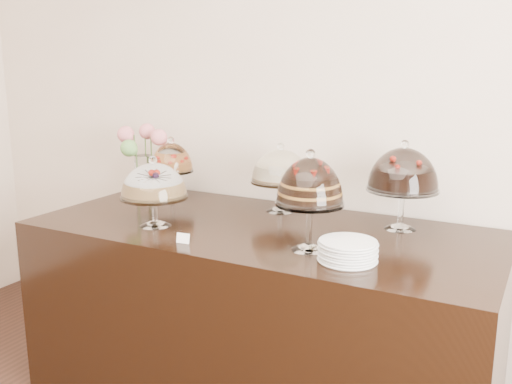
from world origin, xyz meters
The scene contains 10 objects.
wall_back centered at (0.00, 3.00, 1.50)m, with size 5.00×0.04×3.00m, color beige.
display_counter centered at (-0.10, 2.45, 0.45)m, with size 2.20×1.00×0.90m, color black.
cake_stand_sugar_sponge centered at (-0.56, 2.23, 1.11)m, with size 0.32×0.32×0.34m.
cake_stand_choco_layer centered at (0.23, 2.24, 1.17)m, with size 0.28×0.28×0.43m.
cake_stand_cheesecake centered at (-0.15, 2.76, 1.13)m, with size 0.31×0.31×0.36m.
cake_stand_dark_choco centered at (0.49, 2.73, 1.17)m, with size 0.33×0.33×0.42m.
cake_stand_fruit_tart centered at (-0.83, 2.74, 1.12)m, with size 0.25×0.25×0.36m.
flower_vase centered at (-1.06, 2.76, 1.14)m, with size 0.35×0.28×0.41m.
plate_stack centered at (0.42, 2.18, 0.94)m, with size 0.23×0.23×0.08m.
price_card_left centered at (-0.28, 2.07, 0.92)m, with size 0.06×0.01×0.04m, color white.
Camera 1 is at (1.11, 0.14, 1.66)m, focal length 40.00 mm.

